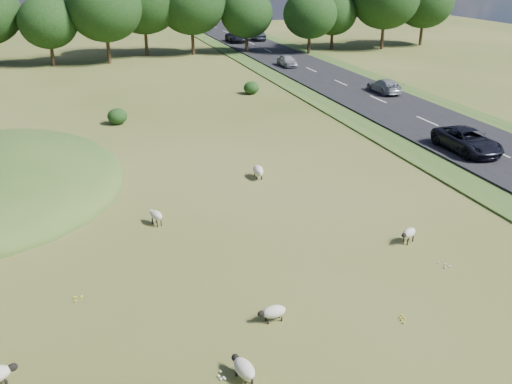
% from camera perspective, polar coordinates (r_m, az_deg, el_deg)
% --- Properties ---
extents(ground, '(160.00, 160.00, 0.00)m').
position_cam_1_polar(ground, '(44.07, -8.76, 6.00)').
color(ground, '#435319').
rests_on(ground, ground).
extents(road, '(8.00, 150.00, 0.25)m').
position_cam_1_polar(road, '(59.35, 9.30, 10.26)').
color(road, black).
rests_on(road, ground).
extents(treeline, '(96.28, 14.66, 11.70)m').
position_cam_1_polar(treeline, '(77.74, -14.24, 17.46)').
color(treeline, black).
rests_on(treeline, ground).
extents(shrubs, '(26.31, 9.01, 1.53)m').
position_cam_1_polar(shrubs, '(51.86, -16.56, 8.57)').
color(shrubs, black).
rests_on(shrubs, ground).
extents(sheep_0, '(0.67, 1.35, 0.77)m').
position_cam_1_polar(sheep_0, '(33.87, 0.23, 2.16)').
color(sheep_0, beige).
rests_on(sheep_0, ground).
extents(sheep_1, '(1.03, 0.78, 0.73)m').
position_cam_1_polar(sheep_1, '(27.03, 15.02, -3.98)').
color(sheep_1, beige).
rests_on(sheep_1, ground).
extents(sheep_2, '(0.75, 1.23, 0.68)m').
position_cam_1_polar(sheep_2, '(18.36, -1.26, -17.17)').
color(sheep_2, beige).
rests_on(sheep_2, ground).
extents(sheep_4, '(0.73, 1.07, 0.74)m').
position_cam_1_polar(sheep_4, '(28.30, -9.98, -2.29)').
color(sheep_4, beige).
rests_on(sheep_4, ground).
extents(sheep_5, '(1.09, 0.53, 0.62)m').
position_cam_1_polar(sheep_5, '(20.86, 1.72, -11.89)').
color(sheep_5, beige).
rests_on(sheep_5, ground).
extents(car_0, '(1.59, 3.95, 1.34)m').
position_cam_1_polar(car_0, '(70.20, 3.14, 12.99)').
color(car_0, '#A7A9AF').
rests_on(car_0, road).
extents(car_1, '(1.45, 4.17, 1.37)m').
position_cam_1_polar(car_1, '(93.68, 0.19, 15.33)').
color(car_1, black).
rests_on(car_1, road).
extents(car_2, '(2.44, 5.30, 1.47)m').
position_cam_1_polar(car_2, '(91.95, -2.01, 15.22)').
color(car_2, black).
rests_on(car_2, road).
extents(car_3, '(2.49, 5.40, 1.50)m').
position_cam_1_polar(car_3, '(40.42, 20.39, 4.86)').
color(car_3, black).
rests_on(car_3, road).
extents(car_4, '(1.80, 4.44, 1.29)m').
position_cam_1_polar(car_4, '(100.53, -1.09, 15.77)').
color(car_4, maroon).
rests_on(car_4, road).
extents(car_5, '(1.83, 4.51, 1.31)m').
position_cam_1_polar(car_5, '(56.96, 12.71, 10.32)').
color(car_5, '#9A9CA1').
rests_on(car_5, road).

